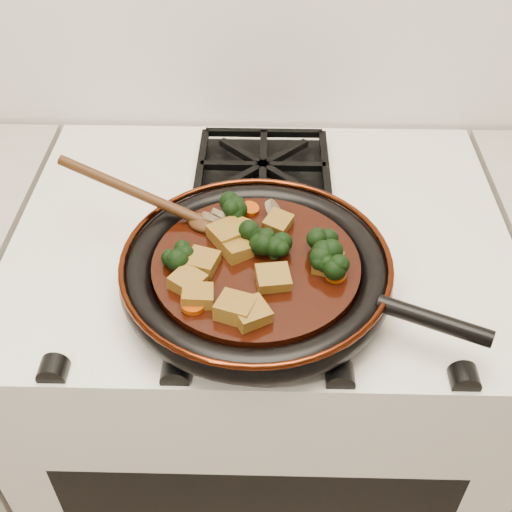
{
  "coord_description": "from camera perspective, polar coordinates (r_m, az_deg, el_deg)",
  "views": [
    {
      "loc": [
        0.01,
        0.93,
        1.54
      ],
      "look_at": [
        -0.01,
        1.55,
        0.97
      ],
      "focal_mm": 45.0,
      "sensor_mm": 36.0,
      "label": 1
    }
  ],
  "objects": [
    {
      "name": "mushroom_slice_1",
      "position": [
        0.91,
        -3.7,
        3.39
      ],
      "size": [
        0.05,
        0.05,
        0.03
      ],
      "primitive_type": "cylinder",
      "rotation": [
        0.67,
        0.0,
        2.66
      ],
      "color": "olive",
      "rests_on": "braising_sauce"
    },
    {
      "name": "carrot_coin_1",
      "position": [
        0.83,
        7.1,
        -1.65
      ],
      "size": [
        0.03,
        0.03,
        0.01
      ],
      "primitive_type": "cylinder",
      "rotation": [
        0.2,
        -0.03,
        0.0
      ],
      "color": "#AB3904",
      "rests_on": "braising_sauce"
    },
    {
      "name": "broccoli_floret_0",
      "position": [
        0.85,
        5.95,
        0.8
      ],
      "size": [
        0.07,
        0.08,
        0.07
      ],
      "primitive_type": null,
      "rotation": [
        0.11,
        -0.04,
        0.4
      ],
      "color": "black",
      "rests_on": "braising_sauce"
    },
    {
      "name": "carrot_coin_2",
      "position": [
        0.78,
        -1.26,
        -4.59
      ],
      "size": [
        0.03,
        0.03,
        0.01
      ],
      "primitive_type": "cylinder",
      "rotation": [
        -0.01,
        -0.19,
        0.0
      ],
      "color": "#AB3904",
      "rests_on": "braising_sauce"
    },
    {
      "name": "broccoli_floret_1",
      "position": [
        0.85,
        -7.15,
        -0.32
      ],
      "size": [
        0.08,
        0.09,
        0.06
      ],
      "primitive_type": null,
      "rotation": [
        0.05,
        0.16,
        2.14
      ],
      "color": "black",
      "rests_on": "braising_sauce"
    },
    {
      "name": "broccoli_floret_2",
      "position": [
        0.83,
        6.5,
        -0.71
      ],
      "size": [
        0.09,
        0.09,
        0.07
      ],
      "primitive_type": null,
      "rotation": [
        -0.03,
        -0.16,
        0.71
      ],
      "color": "black",
      "rests_on": "braising_sauce"
    },
    {
      "name": "braising_sauce",
      "position": [
        0.86,
        0.0,
        -1.04
      ],
      "size": [
        0.28,
        0.28,
        0.02
      ],
      "primitive_type": "cylinder",
      "color": "black",
      "rests_on": "skillet"
    },
    {
      "name": "tofu_cube_3",
      "position": [
        0.89,
        -1.64,
        2.37
      ],
      "size": [
        0.04,
        0.05,
        0.02
      ],
      "primitive_type": "cube",
      "rotation": [
        0.05,
        0.01,
        1.14
      ],
      "color": "brown",
      "rests_on": "braising_sauce"
    },
    {
      "name": "carrot_coin_3",
      "position": [
        0.93,
        -0.57,
        4.22
      ],
      "size": [
        0.03,
        0.03,
        0.01
      ],
      "primitive_type": "cylinder",
      "rotation": [
        0.07,
        0.16,
        0.0
      ],
      "color": "#AB3904",
      "rests_on": "braising_sauce"
    },
    {
      "name": "tofu_cube_9",
      "position": [
        0.84,
        -4.81,
        -0.61
      ],
      "size": [
        0.05,
        0.05,
        0.02
      ],
      "primitive_type": "cube",
      "rotation": [
        0.05,
        -0.03,
        2.85
      ],
      "color": "brown",
      "rests_on": "braising_sauce"
    },
    {
      "name": "stove",
      "position": [
        1.33,
        0.38,
        -12.69
      ],
      "size": [
        0.76,
        0.6,
        0.9
      ],
      "primitive_type": "cube",
      "color": "white",
      "rests_on": "ground"
    },
    {
      "name": "tofu_cube_5",
      "position": [
        0.82,
        -6.1,
        -2.31
      ],
      "size": [
        0.05,
        0.05,
        0.03
      ],
      "primitive_type": "cube",
      "rotation": [
        0.02,
        -0.12,
        2.58
      ],
      "color": "brown",
      "rests_on": "braising_sauce"
    },
    {
      "name": "burner_grate_front",
      "position": [
        0.88,
        0.34,
        -2.86
      ],
      "size": [
        0.23,
        0.23,
        0.03
      ],
      "primitive_type": null,
      "color": "black",
      "rests_on": "stove"
    },
    {
      "name": "mushroom_slice_2",
      "position": [
        0.91,
        -2.97,
        3.66
      ],
      "size": [
        0.04,
        0.04,
        0.03
      ],
      "primitive_type": "cylinder",
      "rotation": [
        0.81,
        0.0,
        2.54
      ],
      "color": "olive",
      "rests_on": "braising_sauce"
    },
    {
      "name": "wooden_spoon",
      "position": [
        0.92,
        -8.04,
        4.5
      ],
      "size": [
        0.15,
        0.07,
        0.23
      ],
      "rotation": [
        0.0,
        0.0,
        2.84
      ],
      "color": "#3F230D",
      "rests_on": "braising_sauce"
    },
    {
      "name": "broccoli_floret_4",
      "position": [
        0.85,
        1.63,
        0.55
      ],
      "size": [
        0.08,
        0.09,
        0.07
      ],
      "primitive_type": null,
      "rotation": [
        -0.13,
        -0.11,
        2.4
      ],
      "color": "black",
      "rests_on": "braising_sauce"
    },
    {
      "name": "carrot_coin_4",
      "position": [
        0.82,
        -6.39,
        -2.44
      ],
      "size": [
        0.03,
        0.03,
        0.01
      ],
      "primitive_type": "cylinder",
      "rotation": [
        -0.1,
        0.16,
        0.0
      ],
      "color": "#AB3904",
      "rests_on": "braising_sauce"
    },
    {
      "name": "tofu_cube_7",
      "position": [
        0.81,
        1.52,
        -2.06
      ],
      "size": [
        0.05,
        0.05,
        0.03
      ],
      "primitive_type": "cube",
      "rotation": [
        0.03,
        -0.09,
        1.74
      ],
      "color": "brown",
      "rests_on": "braising_sauce"
    },
    {
      "name": "carrot_coin_5",
      "position": [
        0.8,
        -5.65,
        -3.84
      ],
      "size": [
        0.03,
        0.03,
        0.02
      ],
      "primitive_type": "cylinder",
      "rotation": [
        -0.23,
        0.18,
        0.0
      ],
      "color": "#AB3904",
      "rests_on": "braising_sauce"
    },
    {
      "name": "broccoli_floret_3",
      "position": [
        0.86,
        0.09,
        1.35
      ],
      "size": [
        0.08,
        0.09,
        0.07
      ],
      "primitive_type": null,
      "rotation": [
        0.09,
        0.15,
        2.09
      ],
      "color": "black",
      "rests_on": "braising_sauce"
    },
    {
      "name": "tofu_cube_10",
      "position": [
        0.9,
        1.96,
        2.89
      ],
      "size": [
        0.05,
        0.05,
        0.03
      ],
      "primitive_type": "cube",
      "rotation": [
        0.1,
        -0.05,
        1.12
      ],
      "color": "brown",
      "rests_on": "braising_sauce"
    },
    {
      "name": "tofu_cube_6",
      "position": [
        0.84,
        6.42,
        -0.73
      ],
      "size": [
        0.05,
        0.05,
        0.02
      ],
      "primitive_type": "cube",
      "rotation": [
        -0.04,
        0.01,
        2.86
      ],
      "color": "brown",
      "rests_on": "braising_sauce"
    },
    {
      "name": "tofu_cube_1",
      "position": [
        0.8,
        -5.23,
        -3.62
      ],
      "size": [
        0.04,
        0.04,
        0.03
      ],
      "primitive_type": "cube",
      "rotation": [
        -0.06,
        0.11,
        0.07
      ],
      "color": "brown",
      "rests_on": "braising_sauce"
    },
    {
      "name": "broccoli_floret_6",
      "position": [
        0.84,
        6.51,
        -0.49
      ],
      "size": [
        0.08,
        0.09,
        0.06
      ],
      "primitive_type": null,
      "rotation": [
        -0.09,
        0.05,
        0.6
      ],
      "color": "black",
      "rests_on": "braising_sauce"
    },
    {
      "name": "tofu_cube_2",
      "position": [
        0.78,
        -1.82,
        -4.7
      ],
      "size": [
        0.05,
        0.05,
        0.03
      ],
      "primitive_type": "cube",
      "rotation": [
        0.09,
        0.02,
        2.81
      ],
      "color": "brown",
      "rests_on": "braising_sauce"
    },
    {
      "name": "carrot_coin_0",
      "position": [
        0.79,
        -5.64,
        -4.36
      ],
      "size": [
        0.03,
        0.03,
        0.01
      ],
      "primitive_type": "cylinder",
      "rotation": [
        -0.01,
        0.06,
        0.0
      ],
      "color": "#AB3904",
      "rests_on": "braising_sauce"
    },
    {
      "name": "tofu_cube_4",
      "position": [
        0.86,
        -1.78,
        0.6
      ],
      "size": [
        0.05,
        0.05,
        0.03
      ],
      "primitive_type": "cube",
      "rotation": [
        0.1,
        0.07,
        2.14
      ],
      "color": "brown",
      "rests_on": "braising_sauce"
    },
    {
      "name": "broccoli_floret_5",
      "position": [
        0.92,
        -1.81,
        4.19
      ],
      "size": [
        0.08,
        0.08,
        0.06
      ],
      "primitive_type": null,
      "rotation": [
        -0.09,
        0.05,
        2.57
      ],
      "color": "black",
      "rests_on": "braising_sauce"
    },
    {
      "name": "tofu_cube_0",
      "position": [
        0.77,
        -0.48,
        -5.18
      ],
      "size": [
        0.06,
        0.05,
        0.03
      ],
      "primitive_type": "cube",
      "rotation": [
        0.05,
        0.07,
        0.52
      ],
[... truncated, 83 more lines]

